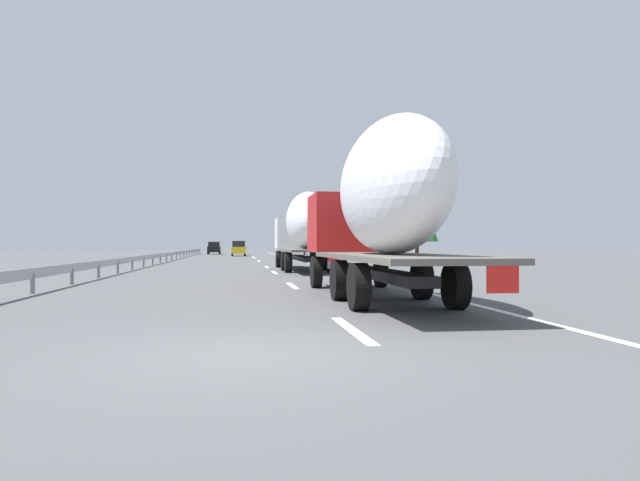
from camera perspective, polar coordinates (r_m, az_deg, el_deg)
name	(u,v)px	position (r m, az deg, el deg)	size (l,w,h in m)	color
ground_plane	(238,262)	(47.65, -8.04, -2.13)	(260.00, 260.00, 0.00)	#4C4C4F
lane_stripe_0	(352,329)	(9.92, 3.14, -8.70)	(3.20, 0.20, 0.01)	white
lane_stripe_1	(292,286)	(20.35, -2.74, -4.44)	(3.20, 0.20, 0.01)	white
lane_stripe_2	(274,272)	(30.01, -4.50, -3.14)	(3.20, 0.20, 0.01)	white
lane_stripe_3	(267,267)	(37.36, -5.23, -2.60)	(3.20, 0.20, 0.01)	white
lane_stripe_4	(259,261)	(51.16, -6.03, -2.01)	(3.20, 0.20, 0.01)	white
lane_stripe_5	(255,258)	(62.68, -6.43, -1.72)	(3.20, 0.20, 0.01)	white
lane_stripe_6	(254,257)	(66.44, -6.53, -1.64)	(3.20, 0.20, 0.01)	white
lane_stripe_7	(252,256)	(71.71, -6.65, -1.55)	(3.20, 0.20, 0.01)	white
edge_line_right	(299,260)	(52.94, -2.09, -1.96)	(110.00, 0.20, 0.01)	white
truck_lead	(305,227)	(32.14, -1.53, 1.33)	(12.93, 2.55, 4.22)	silver
truck_trailing	(380,203)	(15.30, 5.95, 3.70)	(12.34, 2.55, 4.49)	#B21919
car_yellow_coupe	(239,249)	(74.12, -7.98, -0.78)	(4.28, 1.79, 1.90)	gold
car_black_suv	(214,248)	(88.73, -10.33, -0.73)	(4.51, 1.90, 1.86)	black
road_sign	(317,236)	(49.72, -0.29, 0.47)	(0.10, 0.90, 3.19)	gray
tree_0	(345,232)	(70.61, 2.46, 0.86)	(2.64, 2.64, 4.82)	#472D19
tree_1	(304,222)	(83.42, -1.53, 1.78)	(3.73, 3.73, 7.36)	#472D19
tree_2	(417,211)	(41.48, 9.48, 2.82)	(2.94, 2.94, 5.90)	#472D19
guardrail_median	(167,255)	(50.97, -14.81, -1.36)	(94.00, 0.10, 0.76)	#9EA0A5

